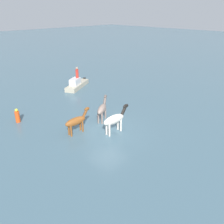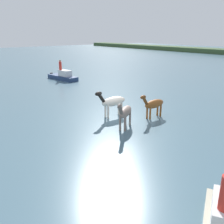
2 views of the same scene
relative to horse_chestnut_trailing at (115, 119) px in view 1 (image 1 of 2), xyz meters
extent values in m
plane|color=#476675|center=(0.64, 0.11, -1.04)|extent=(175.86, 175.86, 0.00)
ellipsoid|color=silver|center=(0.00, 0.09, 0.01)|extent=(0.60, 1.91, 0.64)
cylinder|color=silver|center=(0.14, -0.48, -0.52)|extent=(0.14, 0.14, 1.05)
cylinder|color=silver|center=(-0.17, -0.48, -0.52)|extent=(0.14, 0.14, 1.05)
cylinder|color=silver|center=(0.17, 0.65, -0.52)|extent=(0.14, 0.14, 1.05)
cylinder|color=silver|center=(-0.14, 0.66, -0.52)|extent=(0.14, 0.14, 1.05)
cylinder|color=black|center=(-0.02, -0.92, 0.42)|extent=(0.23, 0.59, 0.70)
ellipsoid|color=black|center=(-0.03, -1.12, 0.71)|extent=(0.23, 0.52, 0.28)
ellipsoid|color=gray|center=(2.09, -0.69, -0.05)|extent=(1.40, 1.80, 0.60)
cylinder|color=gray|center=(2.50, -1.07, -0.54)|extent=(0.13, 0.13, 0.99)
cylinder|color=gray|center=(2.26, -1.22, -0.54)|extent=(0.13, 0.13, 0.99)
cylinder|color=gray|center=(1.93, -0.16, -0.54)|extent=(0.13, 0.13, 0.99)
cylinder|color=gray|center=(1.68, -0.31, -0.54)|extent=(0.13, 0.13, 0.99)
cylinder|color=#63544C|center=(2.60, -1.50, 0.34)|extent=(0.47, 0.57, 0.66)
ellipsoid|color=#63544C|center=(2.70, -1.66, 0.61)|extent=(0.44, 0.53, 0.26)
ellipsoid|color=brown|center=(1.87, 2.06, -0.10)|extent=(0.51, 1.71, 0.57)
cylinder|color=brown|center=(2.01, 1.55, -0.57)|extent=(0.13, 0.13, 0.94)
cylinder|color=brown|center=(1.74, 1.55, -0.57)|extent=(0.13, 0.13, 0.94)
cylinder|color=brown|center=(2.01, 2.57, -0.57)|extent=(0.13, 0.13, 0.94)
cylinder|color=brown|center=(1.73, 2.57, -0.57)|extent=(0.13, 0.13, 0.94)
cylinder|color=brown|center=(1.88, 1.15, 0.28)|extent=(0.20, 0.52, 0.63)
ellipsoid|color=brown|center=(1.88, 0.97, 0.53)|extent=(0.20, 0.47, 0.25)
cube|color=#B7AD93|center=(10.43, -4.56, -0.88)|extent=(2.92, 4.10, 0.62)
cube|color=silver|center=(10.20, -4.14, -0.22)|extent=(1.39, 1.66, 0.70)
cube|color=black|center=(11.44, -6.43, -0.80)|extent=(0.36, 0.34, 0.67)
cylinder|color=red|center=(10.26, -4.51, 0.61)|extent=(0.32, 0.32, 0.95)
sphere|color=tan|center=(10.26, -4.51, 1.20)|extent=(0.24, 0.24, 0.24)
cylinder|color=#E54C19|center=(6.59, 4.20, -0.59)|extent=(0.36, 0.36, 0.90)
sphere|color=yellow|center=(6.59, 4.20, -0.02)|extent=(0.24, 0.24, 0.24)
camera|label=1|loc=(-10.54, 10.80, 7.24)|focal=37.80mm
camera|label=2|loc=(12.68, -10.07, 4.45)|focal=40.23mm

